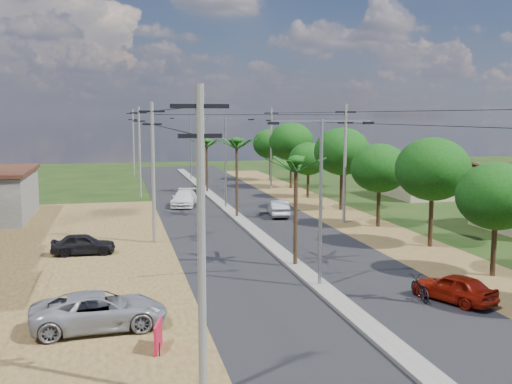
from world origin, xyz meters
TOP-DOWN VIEW (x-y plane):
  - ground at (0.00, 0.00)m, footprint 160.00×160.00m
  - road at (0.00, 15.00)m, footprint 12.00×110.00m
  - median at (0.00, 18.00)m, footprint 1.00×90.00m
  - dirt_lot_west at (-15.00, 8.00)m, footprint 18.00×46.00m
  - dirt_shoulder_east at (8.50, 15.00)m, footprint 5.00×90.00m
  - house_east_far at (21.00, 28.00)m, footprint 7.60×7.50m
  - tree_east_b at (9.30, 0.00)m, footprint 4.00×4.00m
  - tree_east_c at (9.70, 7.00)m, footprint 4.60×4.60m
  - tree_east_d at (9.40, 14.00)m, footprint 4.20×4.20m
  - tree_east_e at (9.60, 22.00)m, footprint 4.80×4.80m
  - tree_east_f at (9.20, 30.00)m, footprint 3.80×3.80m
  - tree_east_g at (9.80, 38.00)m, footprint 5.00×5.00m
  - tree_east_h at (9.50, 46.00)m, footprint 4.40×4.40m
  - palm_median_near at (0.00, 4.00)m, footprint 2.00×2.00m
  - palm_median_mid at (0.00, 20.00)m, footprint 2.00×2.00m
  - palm_median_far at (0.00, 36.00)m, footprint 2.00×2.00m
  - streetlight_near at (0.00, 0.00)m, footprint 5.10×0.18m
  - streetlight_mid at (0.00, 25.00)m, footprint 5.10×0.18m
  - streetlight_far at (0.00, 50.00)m, footprint 5.10×0.18m
  - utility_pole_w_a at (-7.00, -10.00)m, footprint 1.60×0.24m
  - utility_pole_w_b at (-7.00, 12.00)m, footprint 1.60×0.24m
  - utility_pole_w_c at (-7.00, 34.00)m, footprint 1.60×0.24m
  - utility_pole_w_d at (-7.00, 55.00)m, footprint 1.60×0.24m
  - utility_pole_e_b at (7.50, 16.00)m, footprint 1.60×0.24m
  - utility_pole_e_c at (7.50, 38.00)m, footprint 1.60×0.24m
  - car_red_near at (5.00, -3.44)m, footprint 2.92×4.01m
  - car_silver_mid at (3.39, 19.92)m, footprint 1.98×4.21m
  - car_white_far at (-3.40, 27.15)m, footprint 3.09×5.22m
  - car_parked_silver at (-10.03, -3.36)m, footprint 5.27×2.72m
  - car_parked_dark at (-11.28, 9.63)m, footprint 3.70×1.58m
  - moto_rider_east at (3.72, -2.76)m, footprint 0.89×1.99m
  - moto_rider_west_a at (-3.99, 12.43)m, footprint 0.77×1.98m
  - moto_rider_west_b at (-1.20, 35.43)m, footprint 1.07×1.64m
  - roadside_sign at (-8.00, -6.00)m, footprint 0.38×1.23m

SIDE VIEW (x-z plane):
  - ground at x=0.00m, z-range 0.00..0.00m
  - dirt_shoulder_east at x=8.50m, z-range 0.00..0.03m
  - dirt_lot_west at x=-15.00m, z-range 0.00..0.04m
  - road at x=0.00m, z-range 0.00..0.04m
  - median at x=0.00m, z-range 0.00..0.18m
  - moto_rider_west_b at x=-1.20m, z-range 0.00..0.96m
  - moto_rider_east at x=3.72m, z-range 0.00..1.01m
  - moto_rider_west_a at x=-3.99m, z-range 0.00..1.03m
  - roadside_sign at x=-8.00m, z-range 0.00..1.03m
  - car_parked_dark at x=-11.28m, z-range 0.00..1.25m
  - car_red_near at x=5.00m, z-range 0.00..1.27m
  - car_silver_mid at x=3.39m, z-range 0.00..1.33m
  - car_white_far at x=-3.40m, z-range 0.00..1.42m
  - car_parked_silver at x=-10.03m, z-range 0.00..1.42m
  - house_east_far at x=21.00m, z-range 0.09..4.69m
  - tree_east_f at x=9.20m, z-range 1.13..6.64m
  - tree_east_b at x=9.30m, z-range 1.20..7.03m
  - tree_east_d at x=9.40m, z-range 1.27..7.41m
  - tree_east_h at x=9.50m, z-range 1.38..7.90m
  - utility_pole_w_a at x=-7.00m, z-range 0.26..9.26m
  - utility_pole_w_b at x=-7.00m, z-range 0.26..9.26m
  - utility_pole_w_c at x=-7.00m, z-range 0.26..9.26m
  - utility_pole_w_d at x=-7.00m, z-range 0.26..9.26m
  - utility_pole_e_b at x=7.50m, z-range 0.26..9.26m
  - utility_pole_e_c at x=7.50m, z-range 0.26..9.26m
  - streetlight_near at x=0.00m, z-range 0.79..8.79m
  - streetlight_mid at x=0.00m, z-range 0.79..8.79m
  - streetlight_far at x=0.00m, z-range 0.79..8.79m
  - tree_east_c at x=9.70m, z-range 1.45..8.28m
  - tree_east_e at x=9.60m, z-range 1.52..8.66m
  - tree_east_g at x=9.80m, z-range 1.55..8.93m
  - palm_median_far at x=0.00m, z-range 2.34..8.19m
  - palm_median_near at x=0.00m, z-range 2.46..8.61m
  - palm_median_mid at x=0.00m, z-range 2.62..9.17m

